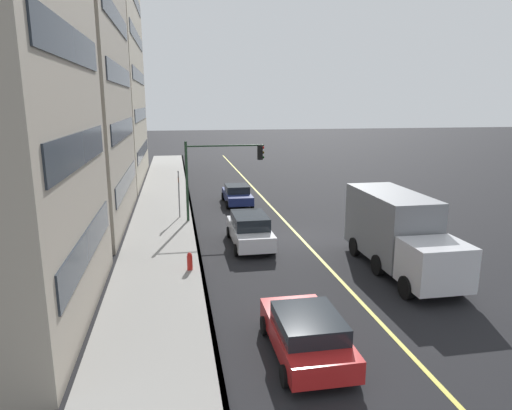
% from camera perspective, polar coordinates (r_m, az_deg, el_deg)
% --- Properties ---
extents(ground, '(200.00, 200.00, 0.00)m').
position_cam_1_polar(ground, '(25.49, 5.46, -3.97)').
color(ground, black).
extents(sidewalk_slab, '(80.00, 3.91, 0.15)m').
position_cam_1_polar(sidewalk_slab, '(24.60, -11.84, -4.64)').
color(sidewalk_slab, gray).
rests_on(sidewalk_slab, ground).
extents(curb_edge, '(80.00, 0.16, 0.15)m').
position_cam_1_polar(curb_edge, '(24.60, -7.46, -4.47)').
color(curb_edge, slate).
rests_on(curb_edge, ground).
extents(lane_stripe_center, '(80.00, 0.16, 0.01)m').
position_cam_1_polar(lane_stripe_center, '(25.49, 5.46, -3.96)').
color(lane_stripe_center, '#D8CC4C').
rests_on(lane_stripe_center, ground).
extents(building_midblock, '(13.95, 10.38, 17.83)m').
position_cam_1_polar(building_midblock, '(30.21, -26.83, 14.48)').
color(building_midblock, '#9E9384').
rests_on(building_midblock, ground).
extents(building_glass_right, '(17.31, 8.30, 22.80)m').
position_cam_1_polar(building_glass_right, '(46.00, -20.02, 17.15)').
color(building_glass_right, '#B2A893').
rests_on(building_glass_right, ground).
extents(car_white, '(4.77, 2.03, 1.68)m').
position_cam_1_polar(car_white, '(23.64, -0.79, -3.09)').
color(car_white, silver).
rests_on(car_white, ground).
extents(car_navy, '(4.50, 1.95, 1.41)m').
position_cam_1_polar(car_navy, '(33.29, -2.40, 1.34)').
color(car_navy, navy).
rests_on(car_navy, ground).
extents(car_red, '(4.24, 2.11, 1.42)m').
position_cam_1_polar(car_red, '(13.85, 6.35, -15.67)').
color(car_red, red).
rests_on(car_red, ground).
extents(truck_gray, '(7.43, 2.48, 3.36)m').
position_cam_1_polar(truck_gray, '(21.04, 17.38, -3.18)').
color(truck_gray, silver).
rests_on(truck_gray, ground).
extents(traffic_light_mast, '(0.28, 4.89, 5.05)m').
position_cam_1_polar(traffic_light_mast, '(27.94, -4.64, 4.94)').
color(traffic_light_mast, '#1E3823').
rests_on(traffic_light_mast, ground).
extents(street_sign_post, '(0.60, 0.08, 3.12)m').
position_cam_1_polar(street_sign_post, '(29.12, -9.69, 1.73)').
color(street_sign_post, slate).
rests_on(street_sign_post, ground).
extents(fire_hydrant, '(0.24, 0.24, 0.94)m').
position_cam_1_polar(fire_hydrant, '(20.20, -8.33, -7.21)').
color(fire_hydrant, red).
rests_on(fire_hydrant, ground).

